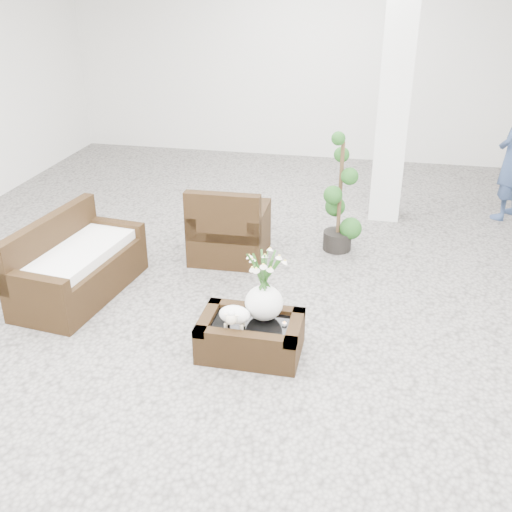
% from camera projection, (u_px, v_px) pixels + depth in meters
% --- Properties ---
extents(ground, '(11.00, 11.00, 0.00)m').
position_uv_depth(ground, '(258.00, 306.00, 6.24)').
color(ground, gray).
rests_on(ground, ground).
extents(column, '(0.40, 0.40, 3.50)m').
position_uv_depth(column, '(395.00, 88.00, 7.73)').
color(column, white).
rests_on(column, ground).
extents(coffee_table, '(0.90, 0.60, 0.31)m').
position_uv_depth(coffee_table, '(251.00, 337.00, 5.44)').
color(coffee_table, '#34220F').
rests_on(coffee_table, ground).
extents(sheep_figurine, '(0.28, 0.23, 0.21)m').
position_uv_depth(sheep_figurine, '(235.00, 317.00, 5.26)').
color(sheep_figurine, white).
rests_on(sheep_figurine, coffee_table).
extents(planter_narcissus, '(0.44, 0.44, 0.80)m').
position_uv_depth(planter_narcissus, '(264.00, 278.00, 5.27)').
color(planter_narcissus, white).
rests_on(planter_narcissus, coffee_table).
extents(tealight, '(0.04, 0.04, 0.03)m').
position_uv_depth(tealight, '(284.00, 324.00, 5.33)').
color(tealight, white).
rests_on(tealight, coffee_table).
extents(armchair, '(0.88, 0.84, 0.91)m').
position_uv_depth(armchair, '(230.00, 221.00, 7.13)').
color(armchair, '#34220F').
rests_on(armchair, ground).
extents(loveseat, '(0.93, 1.63, 0.83)m').
position_uv_depth(loveseat, '(78.00, 258.00, 6.31)').
color(loveseat, '#34220F').
rests_on(loveseat, ground).
extents(topiary, '(0.38, 0.38, 1.44)m').
position_uv_depth(topiary, '(340.00, 194.00, 7.19)').
color(topiary, '#1B4716').
rests_on(topiary, ground).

